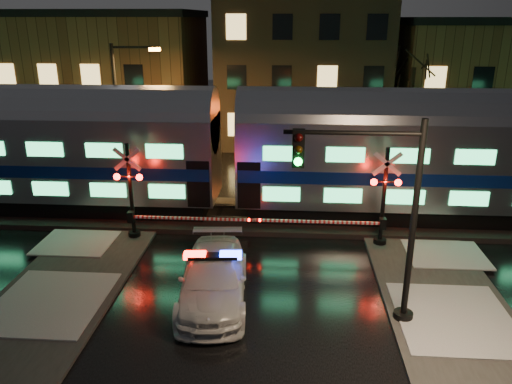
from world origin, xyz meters
TOP-DOWN VIEW (x-y plane):
  - ground at (0.00, 0.00)m, footprint 120.00×120.00m
  - ballast at (0.00, 5.00)m, footprint 90.00×4.20m
  - building_left at (-13.00, 22.00)m, footprint 14.00×10.00m
  - building_mid at (2.00, 22.50)m, footprint 12.00×11.00m
  - building_right at (15.00, 22.00)m, footprint 12.00×10.00m
  - train at (-1.56, 5.00)m, footprint 51.00×3.12m
  - police_car at (-1.16, -2.23)m, footprint 2.62×5.53m
  - crossing_signal_right at (4.72, 2.31)m, footprint 5.92×0.66m
  - crossing_signal_left at (-4.95, 2.31)m, footprint 5.89×0.66m
  - traffic_light at (3.91, -3.12)m, footprint 4.13×0.72m
  - streetlight at (-7.65, 9.00)m, footprint 2.59×0.27m

SIDE VIEW (x-z plane):
  - ground at x=0.00m, z-range 0.00..0.00m
  - ballast at x=0.00m, z-range 0.00..0.24m
  - police_car at x=-1.16m, z-range -0.08..1.65m
  - crossing_signal_left at x=-4.95m, z-range -0.36..3.81m
  - crossing_signal_right at x=4.72m, z-range -0.36..3.83m
  - train at x=-1.56m, z-range 0.42..6.35m
  - traffic_light at x=3.91m, z-range 0.20..6.58m
  - building_right at x=15.00m, z-range 0.00..8.50m
  - streetlight at x=-7.65m, z-range 0.59..8.33m
  - building_left at x=-13.00m, z-range 0.00..9.00m
  - building_mid at x=2.00m, z-range 0.00..11.50m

